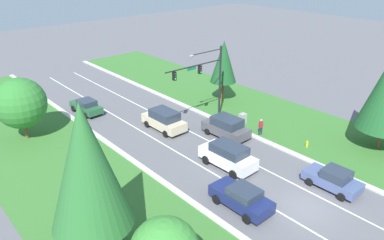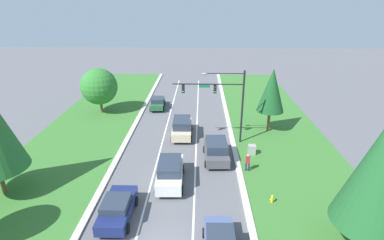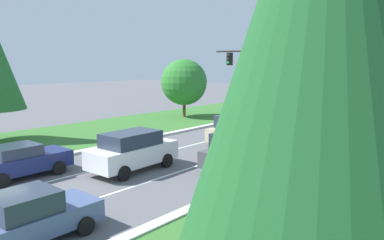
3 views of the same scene
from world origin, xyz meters
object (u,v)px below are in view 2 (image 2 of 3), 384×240
Objects in this scene: champagne_suv at (182,127)px; pedestrian at (248,162)px; traffic_signal_mast at (223,96)px; graphite_suv at (216,150)px; oak_far_left_tree at (99,86)px; utility_cabinet at (252,150)px; conifer_near_right_tree at (272,90)px; fire_hydrant at (272,199)px; white_suv at (170,172)px; navy_sedan at (117,208)px; forest_sedan at (158,103)px.

pedestrian is (6.16, -7.15, -0.10)m from champagne_suv.
traffic_signal_mast reaches higher than graphite_suv.
utility_cabinet is at bearing -31.18° from oak_far_left_tree.
graphite_suv is at bearing -56.47° from champagne_suv.
graphite_suv is 0.65× the size of conifer_near_right_tree.
pedestrian is at bearing -71.05° from traffic_signal_mast.
utility_cabinet is 1.46× the size of fire_hydrant.
white_suv is at bearing 162.92° from fire_hydrant.
traffic_signal_mast is 6.27m from conifer_near_right_tree.
champagne_suv is (-3.52, 5.12, 0.04)m from graphite_suv.
traffic_signal_mast is 14.99m from navy_sedan.
utility_cabinet is 7.60m from conifer_near_right_tree.
oak_far_left_tree is (-10.65, 15.98, 2.56)m from white_suv.
white_suv is (3.50, -18.03, 0.27)m from forest_sedan.
champagne_suv is 2.89× the size of pedestrian.
oak_far_left_tree is (-18.07, 10.94, 3.11)m from utility_cabinet.
champagne_suv is 6.99× the size of fire_hydrant.
champagne_suv is 0.82× the size of oak_far_left_tree.
oak_far_left_tree is at bearing -28.20° from pedestrian.
pedestrian is at bearing 105.55° from fire_hydrant.
pedestrian is at bearing -39.73° from graphite_suv.
white_suv is at bearing -81.93° from forest_sedan.
oak_far_left_tree is at bearing -166.91° from forest_sedan.
graphite_suv is 4.59× the size of utility_cabinet.
fire_hydrant is at bearing -58.33° from champagne_suv.
traffic_signal_mast is at bearing -54.80° from forest_sedan.
conifer_near_right_tree reaches higher than fire_hydrant.
fire_hydrant is (3.86, -6.41, -0.65)m from graphite_suv.
navy_sedan is 4.42× the size of utility_cabinet.
forest_sedan is at bearing 151.58° from conifer_near_right_tree.
champagne_suv reaches higher than fire_hydrant.
traffic_signal_mast is at bearing 57.28° from white_suv.
champagne_suv reaches higher than utility_cabinet.
conifer_near_right_tree is (13.63, -7.38, 4.07)m from forest_sedan.
graphite_suv reaches higher than pedestrian.
white_suv is at bearing -93.54° from champagne_suv.
pedestrian is (10.07, -16.05, 0.14)m from forest_sedan.
fire_hydrant is at bearing -61.11° from graphite_suv.
forest_sedan is at bearing 128.12° from traffic_signal_mast.
utility_cabinet is at bearing -94.68° from pedestrian.
oak_far_left_tree is at bearing 148.82° from utility_cabinet.
conifer_near_right_tree is at bearing 79.82° from fire_hydrant.
conifer_near_right_tree is at bearing -14.37° from oak_far_left_tree.
champagne_suv is at bearing -171.10° from conifer_near_right_tree.
forest_sedan is at bearing 115.71° from graphite_suv.
champagne_suv is at bearing 74.74° from navy_sedan.
traffic_signal_mast is 7.53× the size of utility_cabinet.
conifer_near_right_tree reaches higher than graphite_suv.
graphite_suv is 1.07× the size of forest_sedan.
fire_hydrant is 14.01m from conifer_near_right_tree.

